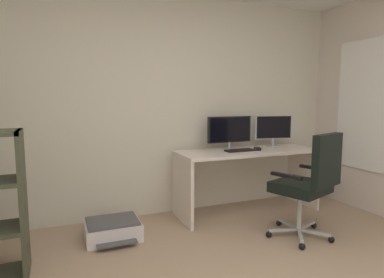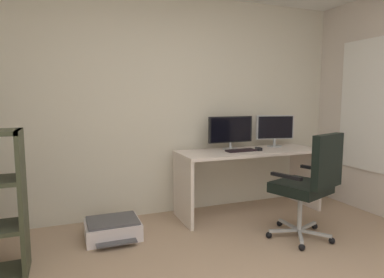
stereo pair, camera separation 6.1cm
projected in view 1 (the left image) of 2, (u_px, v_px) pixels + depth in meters
name	position (u px, v px, depth m)	size (l,w,h in m)	color
wall_back	(154.00, 106.00, 3.80)	(4.69, 0.10, 2.51)	beige
desk	(248.00, 166.00, 3.87)	(1.67, 0.59, 0.75)	silver
monitor_main	(229.00, 131.00, 3.88)	(0.56, 0.18, 0.39)	#B2B5B7
monitor_secondary	(273.00, 128.00, 4.11)	(0.49, 0.18, 0.39)	#B2B5B7
keyboard	(240.00, 150.00, 3.75)	(0.34, 0.13, 0.02)	black
computer_mouse	(257.00, 149.00, 3.82)	(0.06, 0.10, 0.03)	black
office_chair	(310.00, 180.00, 3.11)	(0.63, 0.67, 1.03)	#B7BABC
printer	(113.00, 229.00, 3.19)	(0.51, 0.49, 0.18)	silver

